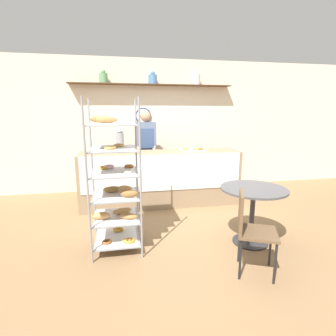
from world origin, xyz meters
name	(u,v)px	position (x,y,z in m)	size (l,w,h in m)	color
ground_plane	(173,229)	(0.00, 0.00, 0.00)	(14.00, 14.00, 0.00)	olive
back_wall	(152,125)	(0.00, 2.17, 1.37)	(10.00, 0.30, 2.70)	beige
display_counter	(161,178)	(0.00, 1.08, 0.48)	(2.79, 0.63, 0.96)	#937A5B
pastry_rack	(115,183)	(-0.78, -0.37, 0.82)	(0.58, 0.62, 1.79)	gray
person_worker	(146,150)	(-0.19, 1.66, 0.91)	(0.37, 0.23, 1.66)	#282833
cafe_table	(253,201)	(0.89, -0.56, 0.55)	(0.80, 0.80, 0.72)	#262628
cafe_chair	(249,225)	(0.55, -1.13, 0.52)	(0.50, 0.50, 0.86)	black
coffee_carafe	(120,141)	(-0.69, 1.19, 1.14)	(0.14, 0.14, 0.38)	gray
donut_tray_counter	(193,150)	(0.60, 1.10, 0.98)	(0.43, 0.28, 0.04)	white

